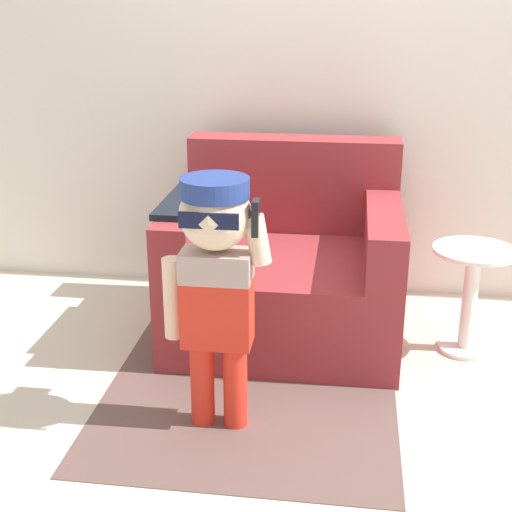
# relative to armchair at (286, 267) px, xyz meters

# --- Properties ---
(ground_plane) EXTENTS (10.00, 10.00, 0.00)m
(ground_plane) POSITION_rel_armchair_xyz_m (0.18, -0.18, -0.33)
(ground_plane) COLOR beige
(wall_back) EXTENTS (10.00, 0.05, 2.60)m
(wall_back) POSITION_rel_armchair_xyz_m (0.18, 0.59, 0.97)
(wall_back) COLOR silver
(wall_back) RESTS_ON ground_plane
(armchair) EXTENTS (1.12, 1.00, 0.92)m
(armchair) POSITION_rel_armchair_xyz_m (0.00, 0.00, 0.00)
(armchair) COLOR maroon
(armchair) RESTS_ON ground_plane
(person_child) EXTENTS (0.41, 0.31, 1.01)m
(person_child) POSITION_rel_armchair_xyz_m (-0.18, -0.90, 0.34)
(person_child) COLOR red
(person_child) RESTS_ON ground_plane
(side_table) EXTENTS (0.39, 0.39, 0.52)m
(side_table) POSITION_rel_armchair_xyz_m (0.89, -0.12, -0.02)
(side_table) COLOR white
(side_table) RESTS_ON ground_plane
(rug) EXTENTS (1.25, 1.47, 0.01)m
(rug) POSITION_rel_armchair_xyz_m (-0.09, -0.61, -0.33)
(rug) COLOR brown
(rug) RESTS_ON ground_plane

